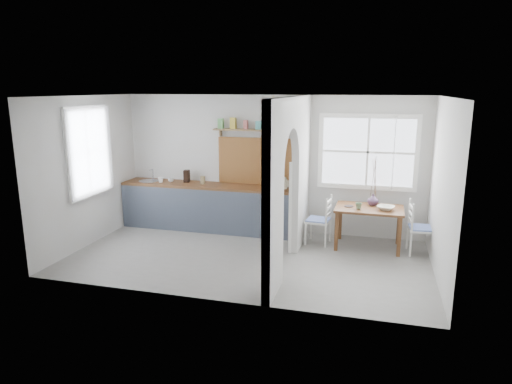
% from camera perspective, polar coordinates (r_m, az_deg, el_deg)
% --- Properties ---
extents(floor, '(5.80, 3.20, 0.01)m').
position_cam_1_polar(floor, '(7.58, -1.08, -8.17)').
color(floor, gray).
rests_on(floor, ground).
extents(ceiling, '(5.80, 3.20, 0.01)m').
position_cam_1_polar(ceiling, '(7.08, -1.17, 11.88)').
color(ceiling, beige).
rests_on(ceiling, walls).
extents(walls, '(5.81, 3.21, 2.60)m').
position_cam_1_polar(walls, '(7.22, -1.12, 1.50)').
color(walls, beige).
rests_on(walls, floor).
extents(partition, '(0.12, 3.20, 2.60)m').
position_cam_1_polar(partition, '(7.08, 4.45, 2.50)').
color(partition, beige).
rests_on(partition, floor).
extents(kitchen_window, '(0.10, 1.16, 1.50)m').
position_cam_1_polar(kitchen_window, '(8.41, -20.33, 4.76)').
color(kitchen_window, white).
rests_on(kitchen_window, walls).
extents(nook_window, '(1.76, 0.10, 1.30)m').
position_cam_1_polar(nook_window, '(8.43, 13.79, 4.86)').
color(nook_window, white).
rests_on(nook_window, walls).
extents(counter, '(3.50, 0.60, 0.90)m').
position_cam_1_polar(counter, '(8.99, -5.67, -1.79)').
color(counter, brown).
rests_on(counter, floor).
extents(sink, '(0.40, 0.40, 0.02)m').
position_cam_1_polar(sink, '(9.40, -13.23, 1.29)').
color(sink, '#B7BAC2').
rests_on(sink, counter).
extents(backsplash, '(1.65, 0.03, 0.90)m').
position_cam_1_polar(backsplash, '(8.76, 0.46, 3.87)').
color(backsplash, '#9D652D').
rests_on(backsplash, walls).
extents(shelf, '(1.75, 0.20, 0.21)m').
position_cam_1_polar(shelf, '(8.60, 0.32, 8.07)').
color(shelf, olive).
rests_on(shelf, walls).
extents(pendant_lamp, '(0.26, 0.26, 0.16)m').
position_cam_1_polar(pendant_lamp, '(8.19, 2.13, 6.97)').
color(pendant_lamp, silver).
rests_on(pendant_lamp, ceiling).
extents(utensil_rail, '(0.02, 0.50, 0.02)m').
position_cam_1_polar(utensil_rail, '(7.92, 4.95, 3.58)').
color(utensil_rail, '#B7BAC2').
rests_on(utensil_rail, partition).
extents(dining_table, '(1.16, 0.78, 0.71)m').
position_cam_1_polar(dining_table, '(8.17, 13.85, -4.33)').
color(dining_table, brown).
rests_on(dining_table, floor).
extents(chair_left, '(0.45, 0.45, 0.87)m').
position_cam_1_polar(chair_left, '(8.20, 7.80, -3.43)').
color(chair_left, white).
rests_on(chair_left, floor).
extents(chair_right, '(0.44, 0.44, 0.89)m').
position_cam_1_polar(chair_right, '(8.11, 19.98, -4.22)').
color(chair_right, white).
rests_on(chair_right, floor).
extents(kettle, '(0.20, 0.18, 0.21)m').
position_cam_1_polar(kettle, '(8.44, 3.51, 1.11)').
color(kettle, beige).
rests_on(kettle, counter).
extents(mug_a, '(0.14, 0.14, 0.10)m').
position_cam_1_polar(mug_a, '(9.19, -11.83, 1.50)').
color(mug_a, white).
rests_on(mug_a, counter).
extents(mug_b, '(0.11, 0.11, 0.09)m').
position_cam_1_polar(mug_b, '(9.20, -10.59, 1.51)').
color(mug_b, silver).
rests_on(mug_b, counter).
extents(knife_block, '(0.14, 0.17, 0.24)m').
position_cam_1_polar(knife_block, '(9.13, -8.66, 1.98)').
color(knife_block, black).
rests_on(knife_block, counter).
extents(jar, '(0.13, 0.13, 0.15)m').
position_cam_1_polar(jar, '(8.90, -6.68, 1.49)').
color(jar, '#9C8759').
rests_on(jar, counter).
extents(towel_magenta, '(0.02, 0.03, 0.58)m').
position_cam_1_polar(towel_magenta, '(8.25, 4.66, -4.42)').
color(towel_magenta, '#B23376').
rests_on(towel_magenta, counter).
extents(towel_orange, '(0.02, 0.03, 0.54)m').
position_cam_1_polar(towel_orange, '(8.25, 4.64, -4.61)').
color(towel_orange, '#C06C0E').
rests_on(towel_orange, counter).
extents(bowl, '(0.35, 0.35, 0.07)m').
position_cam_1_polar(bowl, '(8.00, 15.91, -1.92)').
color(bowl, white).
rests_on(bowl, dining_table).
extents(table_cup, '(0.14, 0.14, 0.11)m').
position_cam_1_polar(table_cup, '(7.93, 12.71, -1.72)').
color(table_cup, '#61805C').
rests_on(table_cup, dining_table).
extents(plate, '(0.17, 0.17, 0.01)m').
position_cam_1_polar(plate, '(8.07, 11.52, -1.75)').
color(plate, black).
rests_on(plate, dining_table).
extents(vase, '(0.24, 0.24, 0.20)m').
position_cam_1_polar(vase, '(8.23, 14.41, -0.93)').
color(vase, '#503757').
rests_on(vase, dining_table).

